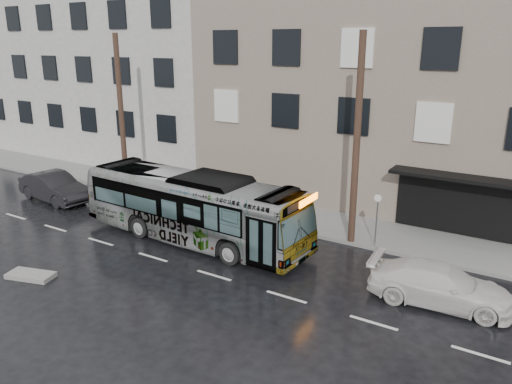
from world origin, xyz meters
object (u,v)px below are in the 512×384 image
utility_pole_front (357,142)px  dark_sedan (54,187)px  sign_post (377,220)px  white_sedan (440,285)px  bus (192,207)px  utility_pole_rear (121,116)px

utility_pole_front → dark_sedan: size_ratio=1.83×
sign_post → white_sedan: 4.87m
dark_sedan → white_sedan: bearing=-85.3°
sign_post → white_sedan: bearing=-44.3°
bus → dark_sedan: size_ratio=2.31×
utility_pole_rear → sign_post: (15.10, 0.00, -3.30)m
utility_pole_front → utility_pole_rear: same height
utility_pole_rear → utility_pole_front: bearing=0.0°
sign_post → bus: 8.11m
dark_sedan → utility_pole_rear: bearing=-35.7°
bus → utility_pole_front: bearing=-59.4°
white_sedan → utility_pole_rear: bearing=74.2°
utility_pole_front → sign_post: (1.10, 0.00, -3.30)m
sign_post → dark_sedan: 17.99m
sign_post → bus: bearing=-155.4°
utility_pole_rear → sign_post: size_ratio=3.75×
white_sedan → dark_sedan: 21.19m
bus → white_sedan: (10.83, 0.00, -0.88)m
white_sedan → dark_sedan: bearing=83.4°
bus → white_sedan: bus is taller
white_sedan → bus: bearing=84.5°
sign_post → white_sedan: size_ratio=0.50×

